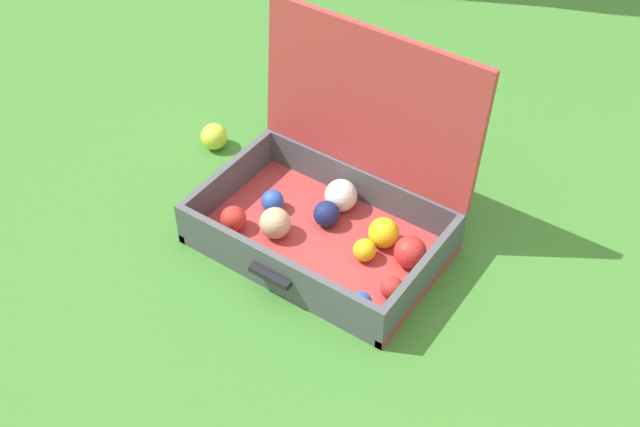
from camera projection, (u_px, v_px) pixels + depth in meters
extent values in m
plane|color=#3D7A2D|center=(331.00, 253.00, 2.01)|extent=(16.00, 16.00, 0.00)
cube|color=#B23838|center=(320.00, 242.00, 2.02)|extent=(0.59, 0.38, 0.03)
cube|color=#4C5156|center=(229.00, 184.00, 2.10)|extent=(0.02, 0.38, 0.12)
cube|color=#4C5156|center=(423.00, 278.00, 1.87)|extent=(0.02, 0.38, 0.12)
cube|color=#4C5156|center=(275.00, 273.00, 1.88)|extent=(0.56, 0.02, 0.12)
cube|color=#4C5156|center=(360.00, 187.00, 2.09)|extent=(0.56, 0.02, 0.12)
cube|color=#B23838|center=(370.00, 103.00, 1.94)|extent=(0.59, 0.06, 0.38)
cube|color=black|center=(270.00, 276.00, 1.86)|extent=(0.11, 0.02, 0.02)
sphere|color=red|center=(233.00, 219.00, 2.01)|extent=(0.07, 0.07, 0.07)
sphere|color=red|center=(410.00, 252.00, 1.92)|extent=(0.08, 0.08, 0.08)
sphere|color=#D1B784|center=(275.00, 223.00, 1.99)|extent=(0.08, 0.08, 0.08)
sphere|color=navy|center=(327.00, 214.00, 2.03)|extent=(0.07, 0.07, 0.07)
sphere|color=yellow|center=(365.00, 250.00, 1.94)|extent=(0.06, 0.06, 0.06)
sphere|color=blue|center=(360.00, 303.00, 1.82)|extent=(0.05, 0.05, 0.05)
sphere|color=blue|center=(273.00, 201.00, 2.07)|extent=(0.06, 0.06, 0.06)
sphere|color=red|center=(392.00, 288.00, 1.86)|extent=(0.05, 0.05, 0.05)
sphere|color=white|center=(341.00, 195.00, 2.06)|extent=(0.08, 0.08, 0.08)
sphere|color=yellow|center=(384.00, 233.00, 1.97)|extent=(0.08, 0.08, 0.08)
sphere|color=#CCDB38|center=(214.00, 136.00, 2.28)|extent=(0.08, 0.08, 0.08)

